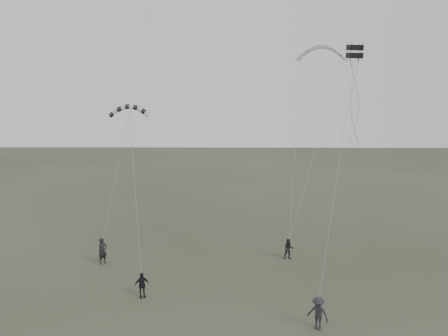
{
  "coord_description": "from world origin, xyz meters",
  "views": [
    {
      "loc": [
        0.91,
        -24.47,
        12.13
      ],
      "look_at": [
        0.62,
        4.93,
        6.94
      ],
      "focal_mm": 35.0,
      "sensor_mm": 36.0,
      "label": 1
    }
  ],
  "objects_px": {
    "flyer_left": "(103,251)",
    "kite_pale_large": "(321,47)",
    "flyer_center": "(142,285)",
    "kite_box": "(355,52)",
    "flyer_right": "(289,249)",
    "kite_striped": "(129,107)",
    "flyer_far": "(318,313)"
  },
  "relations": [
    {
      "from": "flyer_left",
      "to": "kite_pale_large",
      "type": "height_order",
      "value": "kite_pale_large"
    },
    {
      "from": "flyer_center",
      "to": "kite_box",
      "type": "relative_size",
      "value": 2.04
    },
    {
      "from": "flyer_right",
      "to": "kite_striped",
      "type": "distance_m",
      "value": 15.2
    },
    {
      "from": "flyer_right",
      "to": "flyer_center",
      "type": "relative_size",
      "value": 0.99
    },
    {
      "from": "flyer_right",
      "to": "kite_pale_large",
      "type": "height_order",
      "value": "kite_pale_large"
    },
    {
      "from": "kite_striped",
      "to": "kite_box",
      "type": "height_order",
      "value": "kite_box"
    },
    {
      "from": "kite_pale_large",
      "to": "kite_striped",
      "type": "relative_size",
      "value": 1.58
    },
    {
      "from": "flyer_right",
      "to": "flyer_center",
      "type": "bearing_deg",
      "value": -146.4
    },
    {
      "from": "kite_box",
      "to": "flyer_left",
      "type": "bearing_deg",
      "value": 154.7
    },
    {
      "from": "kite_striped",
      "to": "kite_box",
      "type": "xyz_separation_m",
      "value": [
        13.92,
        -3.67,
        3.26
      ]
    },
    {
      "from": "flyer_far",
      "to": "kite_pale_large",
      "type": "bearing_deg",
      "value": 114.27
    },
    {
      "from": "flyer_center",
      "to": "flyer_far",
      "type": "bearing_deg",
      "value": -41.96
    },
    {
      "from": "flyer_right",
      "to": "kite_pale_large",
      "type": "relative_size",
      "value": 0.37
    },
    {
      "from": "flyer_right",
      "to": "kite_striped",
      "type": "bearing_deg",
      "value": -174.7
    },
    {
      "from": "flyer_center",
      "to": "kite_pale_large",
      "type": "xyz_separation_m",
      "value": [
        13.13,
        14.54,
        15.07
      ]
    },
    {
      "from": "flyer_far",
      "to": "kite_box",
      "type": "height_order",
      "value": "kite_box"
    },
    {
      "from": "flyer_far",
      "to": "flyer_center",
      "type": "bearing_deg",
      "value": -164.66
    },
    {
      "from": "kite_box",
      "to": "flyer_far",
      "type": "bearing_deg",
      "value": -130.4
    },
    {
      "from": "flyer_left",
      "to": "kite_pale_large",
      "type": "distance_m",
      "value": 24.43
    },
    {
      "from": "flyer_right",
      "to": "kite_striped",
      "type": "height_order",
      "value": "kite_striped"
    },
    {
      "from": "flyer_right",
      "to": "flyer_center",
      "type": "xyz_separation_m",
      "value": [
        -9.56,
        -6.14,
        0.0
      ]
    },
    {
      "from": "flyer_center",
      "to": "kite_striped",
      "type": "relative_size",
      "value": 0.58
    },
    {
      "from": "flyer_right",
      "to": "kite_box",
      "type": "relative_size",
      "value": 2.03
    },
    {
      "from": "flyer_left",
      "to": "kite_striped",
      "type": "height_order",
      "value": "kite_striped"
    },
    {
      "from": "flyer_right",
      "to": "kite_pale_large",
      "type": "xyz_separation_m",
      "value": [
        3.57,
        8.4,
        15.07
      ]
    },
    {
      "from": "flyer_left",
      "to": "flyer_center",
      "type": "xyz_separation_m",
      "value": [
        3.79,
        -5.12,
        -0.17
      ]
    },
    {
      "from": "flyer_right",
      "to": "kite_striped",
      "type": "relative_size",
      "value": 0.58
    },
    {
      "from": "flyer_left",
      "to": "flyer_right",
      "type": "bearing_deg",
      "value": -44.14
    },
    {
      "from": "flyer_center",
      "to": "kite_striped",
      "type": "xyz_separation_m",
      "value": [
        -1.55,
        5.28,
        10.34
      ]
    },
    {
      "from": "flyer_left",
      "to": "kite_striped",
      "type": "relative_size",
      "value": 0.71
    },
    {
      "from": "flyer_left",
      "to": "flyer_right",
      "type": "distance_m",
      "value": 13.38
    },
    {
      "from": "flyer_left",
      "to": "kite_pale_large",
      "type": "bearing_deg",
      "value": -19.4
    }
  ]
}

